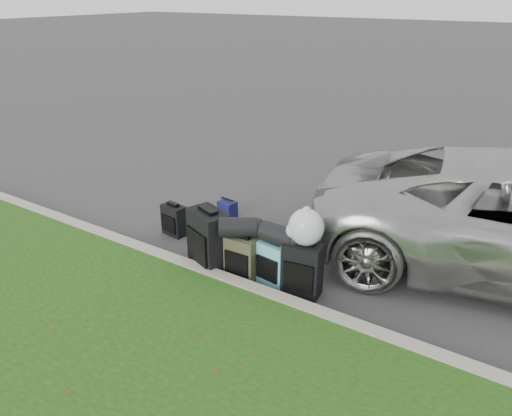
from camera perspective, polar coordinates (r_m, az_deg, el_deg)
The scene contains 12 objects.
ground at distance 7.13m, azimuth -0.21°, elevation -4.77°, with size 120.00×120.00×0.00m, color #383535.
curb at distance 6.40m, azimuth -5.22°, elevation -7.73°, with size 120.00×0.18×0.15m, color #9E937F.
suitcase_small_black at distance 7.57m, azimuth -9.33°, elevation -1.36°, with size 0.37×0.21×0.47m, color black.
suitcase_large_black_left at distance 6.53m, azimuth -5.38°, elevation -3.69°, with size 0.57×0.34×0.82m, color black.
suitcase_olive at distance 6.36m, azimuth -1.56°, elevation -5.64°, with size 0.41×0.26×0.57m, color #373422.
suitcase_teal at distance 6.24m, azimuth 1.99°, elevation -6.31°, with size 0.39×0.23×0.56m, color #5098AE.
suitcase_large_black_right at distance 6.02m, azimuth 5.33°, elevation -6.99°, with size 0.45×0.27×0.67m, color black.
tote_green at distance 7.22m, azimuth -5.68°, elevation -2.88°, with size 0.32×0.26×0.37m, color #166722.
tote_navy at distance 8.05m, azimuth -3.28°, elevation -0.20°, with size 0.27×0.21×0.29m, color #171950.
duffel_left at distance 6.20m, azimuth -2.06°, elevation -2.22°, with size 0.25×0.25×0.47m, color black.
duffel_right at distance 6.03m, azimuth 2.60°, elevation -3.10°, with size 0.25×0.25×0.45m, color black.
trash_bag at distance 5.79m, azimuth 5.74°, elevation -2.19°, with size 0.42×0.42×0.42m, color silver.
Camera 1 is at (3.47, -5.22, 3.40)m, focal length 35.00 mm.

